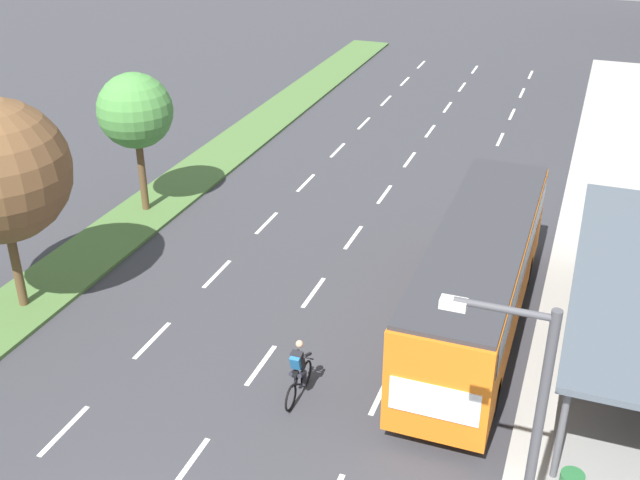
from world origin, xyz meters
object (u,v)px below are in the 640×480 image
Objects in this scene: bus_shelter at (636,310)px; streetlight at (524,445)px; bus at (479,271)px; median_tree_third at (135,111)px; cyclist at (298,372)px.

streetlight is at bearing -103.64° from bus_shelter.
bus is at bearing 103.58° from streetlight.
streetlight reaches higher than median_tree_third.
streetlight reaches higher than bus_shelter.
cyclist is 7.98m from streetlight.
bus_shelter is 2.10× the size of median_tree_third.
bus is (-4.28, 0.28, 0.20)m from bus_shelter.
bus is at bearing 176.21° from bus_shelter.
bus_shelter is at bearing -3.79° from bus.
bus is 6.09m from cyclist.
bus_shelter reaches higher than cyclist.
bus is 1.74× the size of streetlight.
bus is 2.08× the size of median_tree_third.
cyclist is (-3.75, -4.62, -1.28)m from bus.
streetlight is at bearing -76.42° from bus.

